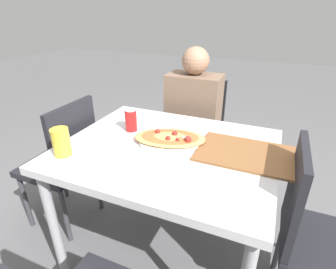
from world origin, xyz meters
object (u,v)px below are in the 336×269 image
(chair_side_right, at_px, (315,232))
(drink_glass, at_px, (61,142))
(dining_table, at_px, (168,160))
(soda_can, at_px, (131,120))
(chair_side_left, at_px, (65,160))
(chair_far_seated, at_px, (196,130))
(pizza_main, at_px, (170,139))
(person_seated, at_px, (193,114))

(chair_side_right, bearing_deg, drink_glass, -79.18)
(dining_table, xyz_separation_m, soda_can, (-0.27, 0.10, 0.14))
(chair_side_left, bearing_deg, chair_far_seated, -39.75)
(dining_table, bearing_deg, pizza_main, 99.41)
(person_seated, height_order, soda_can, person_seated)
(drink_glass, bearing_deg, chair_side_right, 10.82)
(drink_glass, bearing_deg, pizza_main, 37.58)
(person_seated, bearing_deg, chair_side_right, 138.64)
(pizza_main, bearing_deg, chair_far_seated, 95.49)
(chair_side_right, height_order, soda_can, chair_side_right)
(chair_side_right, distance_m, pizza_main, 0.78)
(chair_side_right, bearing_deg, pizza_main, -98.11)
(dining_table, distance_m, pizza_main, 0.11)
(person_seated, bearing_deg, soda_can, 70.87)
(chair_side_left, xyz_separation_m, chair_side_right, (1.44, -0.04, 0.00))
(chair_side_left, xyz_separation_m, drink_glass, (0.29, -0.26, 0.31))
(chair_side_left, relative_size, drink_glass, 6.56)
(person_seated, relative_size, soda_can, 9.24)
(soda_can, bearing_deg, person_seated, 70.87)
(person_seated, bearing_deg, pizza_main, 96.54)
(chair_side_left, distance_m, drink_glass, 0.50)
(drink_glass, bearing_deg, chair_side_left, 137.86)
(chair_side_right, bearing_deg, person_seated, -131.36)
(pizza_main, distance_m, drink_glass, 0.53)
(chair_far_seated, height_order, pizza_main, chair_far_seated)
(drink_glass, bearing_deg, soda_can, 66.56)
(chair_side_left, bearing_deg, person_seated, -44.32)
(chair_far_seated, relative_size, chair_side_right, 1.00)
(dining_table, relative_size, chair_far_seated, 1.20)
(chair_far_seated, distance_m, drink_glass, 1.14)
(pizza_main, bearing_deg, dining_table, -80.59)
(dining_table, relative_size, person_seated, 0.92)
(chair_side_right, xyz_separation_m, person_seated, (-0.80, 0.70, 0.18))
(soda_can, xyz_separation_m, drink_glass, (-0.16, -0.37, 0.01))
(dining_table, xyz_separation_m, pizza_main, (-0.01, 0.05, 0.10))
(chair_side_left, height_order, person_seated, person_seated)
(chair_far_seated, xyz_separation_m, drink_glass, (-0.35, -1.04, 0.31))
(chair_far_seated, height_order, chair_side_left, same)
(person_seated, xyz_separation_m, drink_glass, (-0.35, -0.92, 0.14))
(dining_table, bearing_deg, chair_far_seated, 95.77)
(chair_far_seated, height_order, chair_side_right, same)
(chair_side_right, height_order, person_seated, person_seated)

